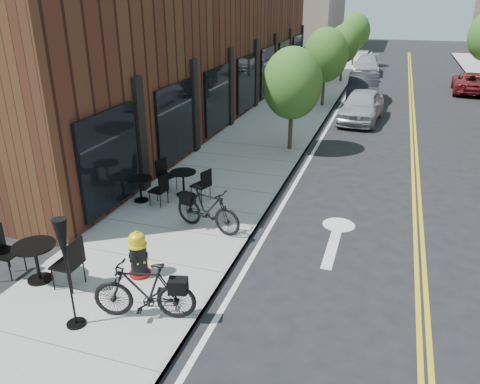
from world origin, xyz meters
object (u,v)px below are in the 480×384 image
(bicycle_right, at_px, (208,209))
(parked_car_a, at_px, (362,106))
(bistro_set_a, at_px, (36,257))
(bistro_set_c, at_px, (183,180))
(fire_hydrant, at_px, (138,254))
(bicycle_left, at_px, (144,291))
(parked_car_c, at_px, (367,65))
(patio_umbrella, at_px, (64,251))
(parked_car_far, at_px, (471,83))
(bistro_set_b, at_px, (140,186))
(parked_car_b, at_px, (363,88))

(bicycle_right, xyz_separation_m, parked_car_a, (2.70, 12.86, 0.05))
(bicycle_right, bearing_deg, bistro_set_a, 156.37)
(bicycle_right, bearing_deg, bistro_set_c, 53.66)
(fire_hydrant, height_order, bicycle_right, bicycle_right)
(bicycle_left, bearing_deg, bistro_set_a, -112.21)
(parked_car_c, bearing_deg, bicycle_left, -95.37)
(patio_umbrella, bearing_deg, bicycle_right, 77.81)
(bicycle_left, bearing_deg, parked_car_far, 147.96)
(bicycle_left, relative_size, bistro_set_a, 0.95)
(bistro_set_b, bearing_deg, bistro_set_a, -82.42)
(bistro_set_c, height_order, patio_umbrella, patio_umbrella)
(patio_umbrella, relative_size, parked_car_a, 0.49)
(bistro_set_a, relative_size, parked_car_c, 0.44)
(parked_car_b, bearing_deg, bistro_set_a, -106.78)
(bistro_set_c, relative_size, parked_car_c, 0.40)
(bicycle_left, bearing_deg, parked_car_b, 159.81)
(bistro_set_b, bearing_deg, bistro_set_c, 44.93)
(bicycle_right, bearing_deg, bicycle_left, -162.43)
(bistro_set_a, bearing_deg, bicycle_left, -8.98)
(parked_car_b, xyz_separation_m, parked_car_c, (-0.52, 10.39, -0.12))
(bistro_set_a, xyz_separation_m, bistro_set_c, (1.00, 5.04, -0.06))
(bistro_set_c, distance_m, patio_umbrella, 6.13)
(bistro_set_a, xyz_separation_m, parked_car_c, (4.40, 30.80, -0.01))
(bicycle_left, bearing_deg, fire_hydrant, -160.33)
(bistro_set_a, height_order, parked_car_far, parked_car_far)
(bicycle_left, bearing_deg, bicycle_right, 169.06)
(bicycle_right, relative_size, parked_car_a, 0.44)
(bistro_set_c, bearing_deg, parked_car_far, 81.02)
(parked_car_a, distance_m, parked_car_far, 10.87)
(bicycle_left, bearing_deg, patio_umbrella, -75.76)
(patio_umbrella, relative_size, parked_car_far, 0.48)
(bistro_set_c, distance_m, parked_car_a, 11.79)
(parked_car_a, relative_size, parked_car_c, 0.96)
(fire_hydrant, relative_size, parked_car_c, 0.23)
(patio_umbrella, height_order, parked_car_b, patio_umbrella)
(bistro_set_b, height_order, parked_car_c, parked_car_c)
(fire_hydrant, height_order, bicycle_left, bicycle_left)
(bicycle_left, height_order, patio_umbrella, patio_umbrella)
(fire_hydrant, distance_m, bistro_set_b, 3.93)
(patio_umbrella, bearing_deg, parked_car_far, 70.28)
(bistro_set_c, relative_size, parked_car_a, 0.42)
(parked_car_c, bearing_deg, bistro_set_b, -101.67)
(bistro_set_a, xyz_separation_m, parked_car_a, (5.20, 16.06, 0.08))
(fire_hydrant, height_order, parked_car_c, parked_car_c)
(parked_car_b, bearing_deg, fire_hydrant, -102.01)
(patio_umbrella, bearing_deg, parked_car_b, 81.18)
(parked_car_a, bearing_deg, bistro_set_c, -105.66)
(bicycle_left, relative_size, parked_car_c, 0.42)
(parked_car_b, bearing_deg, parked_car_a, -89.53)
(bistro_set_c, xyz_separation_m, patio_umbrella, (0.60, -6.01, 1.04))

